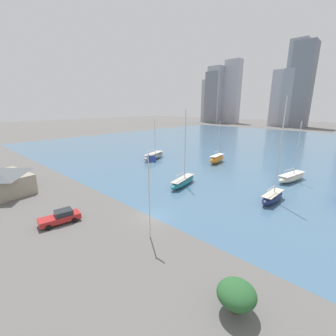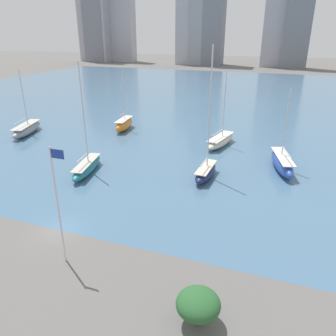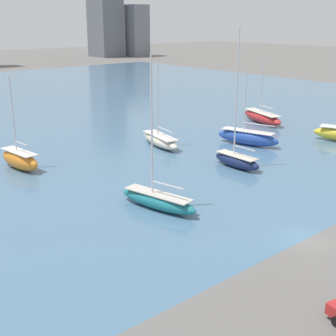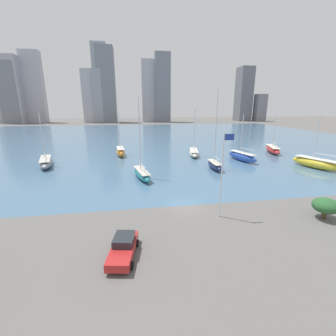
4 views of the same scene
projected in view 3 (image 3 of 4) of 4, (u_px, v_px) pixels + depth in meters
ground_plane at (305, 240)px, 38.32m from camera, size 500.00×500.00×0.00m
sailboat_teal at (158, 200)px, 44.27m from camera, size 3.71×9.00×14.44m
sailboat_orange at (20, 159)px, 55.98m from camera, size 2.79×7.42×11.10m
sailboat_navy at (237, 160)px, 56.58m from camera, size 2.11×7.03×16.41m
sailboat_blue at (248, 137)px, 66.64m from camera, size 4.36×9.57×10.97m
sailboat_red at (262, 117)px, 80.82m from camera, size 5.78×10.94×11.01m
sailboat_cream at (160, 140)px, 65.91m from camera, size 4.11×9.30×12.18m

